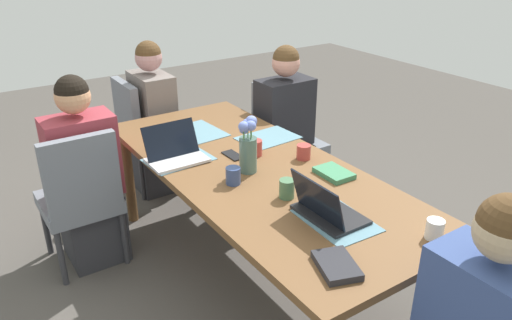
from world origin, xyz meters
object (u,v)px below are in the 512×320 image
object	(u,v)px
dining_table	(256,180)
person_near_left_near	(86,183)
laptop_near_left_near	(175,154)
coffee_mug_near_right	(304,152)
flower_vase	(248,144)
chair_far_right_near	(284,133)
coffee_mug_far_left	(255,148)
laptop_head_right_left_far	(326,210)
book_blue_cover	(337,265)
phone_black	(233,155)
coffee_mug_centre_right	(435,229)
book_red_cover	(334,173)
person_head_left_left_mid	(155,127)
chair_near_left_near	(81,194)
coffee_mug_centre_left	(287,189)
person_far_right_near	(284,134)
chair_head_left_left_mid	(143,130)

from	to	relation	value
dining_table	person_near_left_near	bearing A→B (deg)	-135.40
laptop_near_left_near	coffee_mug_near_right	size ratio (longest dim) A/B	3.79
flower_vase	coffee_mug_near_right	size ratio (longest dim) A/B	3.73
dining_table	chair_far_right_near	xyz separation A→B (m)	(-0.79, 0.79, -0.16)
coffee_mug_far_left	chair_far_right_near	bearing A→B (deg)	132.59
laptop_head_right_left_far	laptop_near_left_near	distance (m)	0.99
book_blue_cover	phone_black	distance (m)	1.15
laptop_near_left_near	person_near_left_near	bearing A→B (deg)	-134.98
flower_vase	coffee_mug_centre_right	bearing A→B (deg)	17.42
book_red_cover	coffee_mug_far_left	bearing A→B (deg)	-154.71
dining_table	person_near_left_near	world-z (taller)	person_near_left_near
laptop_head_right_left_far	book_blue_cover	distance (m)	0.37
phone_black	person_head_left_left_mid	bearing A→B (deg)	178.53
laptop_near_left_near	book_blue_cover	size ratio (longest dim) A/B	1.60
book_blue_cover	chair_near_left_near	bearing A→B (deg)	-141.55
book_red_cover	coffee_mug_centre_left	bearing A→B (deg)	-80.61
person_far_right_near	laptop_near_left_near	xyz separation A→B (m)	(0.38, -1.06, 0.24)
laptop_near_left_near	coffee_mug_near_right	bearing A→B (deg)	58.50
person_far_right_near	chair_head_left_left_mid	bearing A→B (deg)	-132.08
chair_near_left_near	coffee_mug_centre_right	distance (m)	1.98
chair_near_left_near	chair_head_left_left_mid	bearing A→B (deg)	137.98
laptop_near_left_near	phone_black	world-z (taller)	laptop_near_left_near
chair_head_left_left_mid	laptop_near_left_near	world-z (taller)	laptop_near_left_near
coffee_mug_centre_left	dining_table	bearing A→B (deg)	170.96
person_head_left_left_mid	coffee_mug_near_right	xyz separation A→B (m)	(1.45, 0.31, 0.24)
chair_near_left_near	book_blue_cover	xyz separation A→B (m)	(1.59, 0.56, 0.24)
coffee_mug_centre_left	coffee_mug_centre_right	size ratio (longest dim) A/B	1.09
laptop_near_left_near	coffee_mug_near_right	world-z (taller)	laptop_near_left_near
book_red_cover	dining_table	bearing A→B (deg)	-134.56
dining_table	coffee_mug_near_right	xyz separation A→B (m)	(0.05, 0.30, 0.11)
person_far_right_near	person_head_left_left_mid	bearing A→B (deg)	-132.40
person_far_right_near	coffee_mug_near_right	xyz separation A→B (m)	(0.76, -0.44, 0.24)
chair_near_left_near	person_near_left_near	bearing A→B (deg)	141.24
coffee_mug_centre_right	coffee_mug_far_left	size ratio (longest dim) A/B	0.94
coffee_mug_near_right	coffee_mug_far_left	bearing A→B (deg)	-133.77
laptop_head_right_left_far	coffee_mug_centre_right	size ratio (longest dim) A/B	3.67
phone_black	person_near_left_near	bearing A→B (deg)	-128.09
chair_head_left_left_mid	laptop_near_left_near	bearing A→B (deg)	-11.82
flower_vase	coffee_mug_centre_right	world-z (taller)	flower_vase
chair_head_left_left_mid	coffee_mug_centre_left	size ratio (longest dim) A/B	9.47
laptop_head_right_left_far	phone_black	xyz separation A→B (m)	(-0.82, 0.01, -0.04)
coffee_mug_centre_left	coffee_mug_centre_right	xyz separation A→B (m)	(0.63, 0.31, -0.00)
flower_vase	phone_black	xyz separation A→B (m)	(-0.22, 0.04, -0.15)
person_near_left_near	laptop_head_right_left_far	distance (m)	1.56
person_far_right_near	chair_near_left_near	bearing A→B (deg)	-88.37
coffee_mug_centre_left	book_red_cover	xyz separation A→B (m)	(-0.05, 0.35, -0.03)
phone_black	laptop_near_left_near	bearing A→B (deg)	-113.56
chair_head_left_left_mid	coffee_mug_centre_left	distance (m)	1.84
flower_vase	chair_near_left_near	bearing A→B (deg)	-132.64
coffee_mug_centre_left	coffee_mug_far_left	distance (m)	0.53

